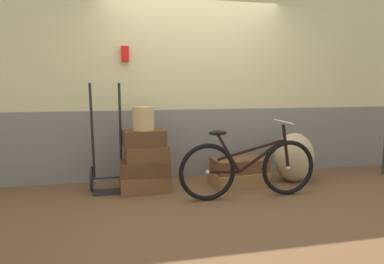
% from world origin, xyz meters
% --- Properties ---
extents(ground, '(9.64, 5.20, 0.06)m').
position_xyz_m(ground, '(0.00, 0.00, -0.03)').
color(ground, brown).
extents(station_building, '(7.64, 0.74, 2.87)m').
position_xyz_m(station_building, '(0.01, 0.85, 1.44)').
color(station_building, slate).
rests_on(station_building, ground).
extents(suitcase_0, '(0.63, 0.47, 0.21)m').
position_xyz_m(suitcase_0, '(-0.75, 0.23, 0.11)').
color(suitcase_0, brown).
rests_on(suitcase_0, ground).
extents(suitcase_1, '(0.61, 0.36, 0.18)m').
position_xyz_m(suitcase_1, '(-0.75, 0.20, 0.30)').
color(suitcase_1, '#4C2D19').
rests_on(suitcase_1, suitcase_0).
extents(suitcase_2, '(0.56, 0.38, 0.18)m').
position_xyz_m(suitcase_2, '(-0.72, 0.22, 0.48)').
color(suitcase_2, brown).
rests_on(suitcase_2, suitcase_1).
extents(suitcase_3, '(0.54, 0.38, 0.20)m').
position_xyz_m(suitcase_3, '(-0.75, 0.23, 0.68)').
color(suitcase_3, '#4C2D19').
rests_on(suitcase_3, suitcase_2).
extents(suitcase_4, '(0.75, 0.50, 0.18)m').
position_xyz_m(suitcase_4, '(0.49, 0.19, 0.09)').
color(suitcase_4, olive).
rests_on(suitcase_4, ground).
extents(suitcase_5, '(0.74, 0.45, 0.18)m').
position_xyz_m(suitcase_5, '(0.51, 0.21, 0.27)').
color(suitcase_5, brown).
rests_on(suitcase_5, suitcase_4).
extents(wicker_basket, '(0.27, 0.27, 0.29)m').
position_xyz_m(wicker_basket, '(-0.75, 0.21, 0.92)').
color(wicker_basket, tan).
rests_on(wicker_basket, suitcase_3).
extents(luggage_trolley, '(0.43, 0.38, 1.36)m').
position_xyz_m(luggage_trolley, '(-1.21, 0.33, 0.30)').
color(luggage_trolley, black).
rests_on(luggage_trolley, ground).
extents(burlap_sack, '(0.55, 0.47, 0.68)m').
position_xyz_m(burlap_sack, '(1.30, 0.20, 0.34)').
color(burlap_sack, tan).
rests_on(burlap_sack, ground).
extents(bicycle, '(1.68, 0.46, 0.91)m').
position_xyz_m(bicycle, '(0.43, -0.30, 0.36)').
color(bicycle, black).
rests_on(bicycle, ground).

